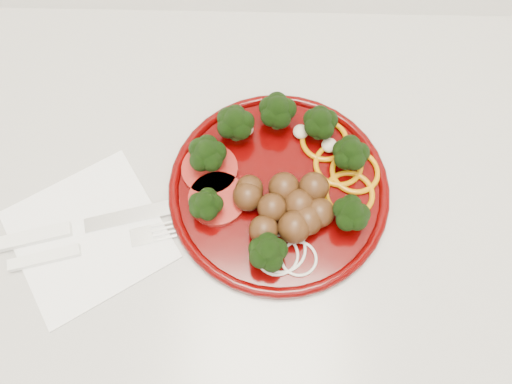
{
  "coord_description": "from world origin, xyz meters",
  "views": [
    {
      "loc": [
        0.05,
        1.41,
        1.51
      ],
      "look_at": [
        0.04,
        1.68,
        0.92
      ],
      "focal_mm": 35.0,
      "sensor_mm": 36.0,
      "label": 1
    }
  ],
  "objects_px": {
    "knife": "(66,230)",
    "fork": "(65,253)",
    "napkin": "(89,235)",
    "plate": "(280,185)"
  },
  "relations": [
    {
      "from": "napkin",
      "to": "knife",
      "type": "bearing_deg",
      "value": 172.62
    },
    {
      "from": "fork",
      "to": "plate",
      "type": "bearing_deg",
      "value": 4.14
    },
    {
      "from": "plate",
      "to": "knife",
      "type": "height_order",
      "value": "plate"
    },
    {
      "from": "knife",
      "to": "fork",
      "type": "xyz_separation_m",
      "value": [
        0.0,
        -0.03,
        -0.0
      ]
    },
    {
      "from": "knife",
      "to": "fork",
      "type": "relative_size",
      "value": 1.13
    },
    {
      "from": "plate",
      "to": "fork",
      "type": "distance_m",
      "value": 0.29
    },
    {
      "from": "plate",
      "to": "knife",
      "type": "relative_size",
      "value": 1.25
    },
    {
      "from": "napkin",
      "to": "fork",
      "type": "relative_size",
      "value": 0.86
    },
    {
      "from": "napkin",
      "to": "knife",
      "type": "relative_size",
      "value": 0.76
    },
    {
      "from": "napkin",
      "to": "knife",
      "type": "xyz_separation_m",
      "value": [
        -0.03,
        0.0,
        0.01
      ]
    }
  ]
}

